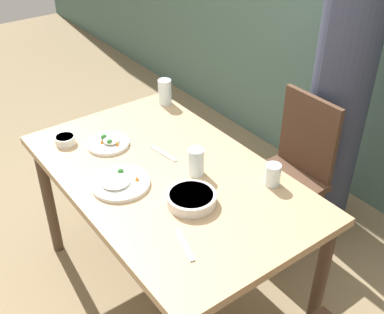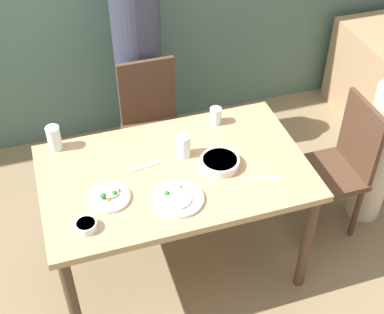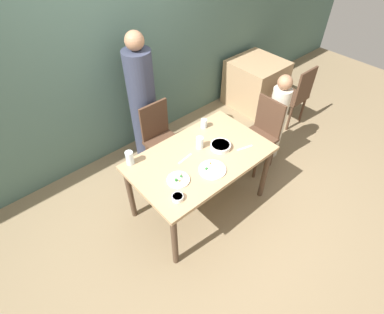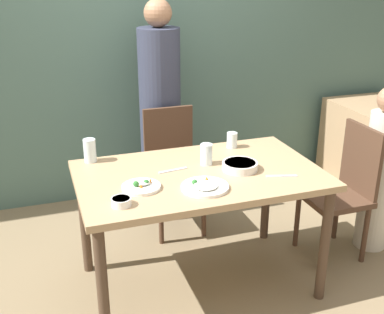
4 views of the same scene
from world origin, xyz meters
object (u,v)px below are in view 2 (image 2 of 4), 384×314
at_px(person_adult, 139,63).
at_px(bowl_curry, 220,162).
at_px(plate_rice_adult, 178,199).
at_px(chair_child_spot, 338,165).
at_px(person_child, 380,148).
at_px(chair_adult_spot, 153,124).
at_px(glass_water_tall, 184,146).

relative_size(person_adult, bowl_curry, 8.00).
height_order(bowl_curry, plate_rice_adult, same).
height_order(chair_child_spot, plate_rice_adult, chair_child_spot).
distance_m(person_child, bowl_curry, 1.13).
distance_m(chair_child_spot, person_adult, 1.49).
xyz_separation_m(chair_adult_spot, person_adult, (0.00, 0.33, 0.29)).
distance_m(chair_child_spot, plate_rice_adult, 1.17).
bearing_deg(glass_water_tall, person_adult, 90.83).
bearing_deg(glass_water_tall, chair_adult_spot, 91.24).
relative_size(chair_adult_spot, glass_water_tall, 7.13).
bearing_deg(person_adult, chair_child_spot, -47.43).
xyz_separation_m(person_adult, bowl_curry, (0.17, -1.15, 0.02)).
distance_m(person_adult, plate_rice_adult, 1.34).
bearing_deg(plate_rice_adult, chair_child_spot, 13.03).
xyz_separation_m(bowl_curry, plate_rice_adult, (-0.29, -0.18, -0.01)).
bearing_deg(glass_water_tall, chair_child_spot, -4.15).
relative_size(person_adult, glass_water_tall, 12.99).
bearing_deg(person_adult, glass_water_tall, -89.17).
xyz_separation_m(chair_child_spot, glass_water_tall, (-0.97, 0.07, 0.34)).
xyz_separation_m(person_adult, plate_rice_adult, (-0.11, -1.33, 0.00)).
height_order(person_child, plate_rice_adult, person_child).
height_order(person_adult, glass_water_tall, person_adult).
distance_m(person_adult, person_child, 1.68).
distance_m(chair_adult_spot, glass_water_tall, 0.76).
bearing_deg(chair_adult_spot, person_child, -30.36).
xyz_separation_m(chair_child_spot, person_adult, (-0.99, 1.08, 0.29)).
bearing_deg(bowl_curry, person_adult, 98.62).
bearing_deg(plate_rice_adult, person_adult, 85.08).
distance_m(chair_child_spot, bowl_curry, 0.87).
distance_m(person_child, plate_rice_adult, 1.43).
bearing_deg(person_child, plate_rice_adult, -169.56).
bearing_deg(person_child, bowl_curry, -176.16).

